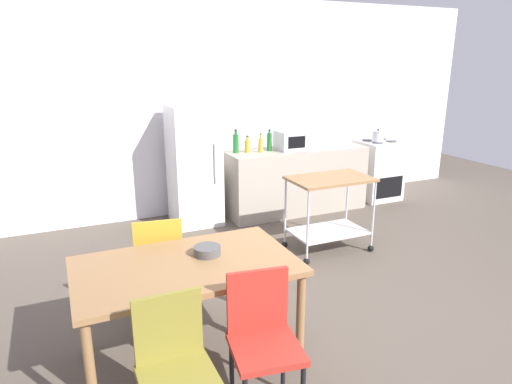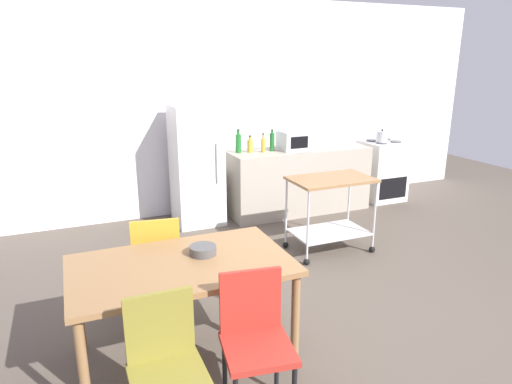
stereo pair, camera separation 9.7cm
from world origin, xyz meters
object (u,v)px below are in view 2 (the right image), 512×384
object	(u,v)px
chair_red	(255,335)
stove_oven	(381,170)
chair_olive	(166,364)
bottle_hot_sauce	(250,146)
fruit_bowl	(203,250)
kettle	(382,136)
bottle_soda	(272,142)
bottle_olive_oil	(263,145)
chair_mustard	(156,258)
dining_table	(182,273)
kitchen_cart	(330,202)
bottle_sparkling_water	(238,143)
refrigerator	(196,165)
microwave	(296,140)

from	to	relation	value
chair_red	stove_oven	world-z (taller)	stove_oven
chair_olive	bottle_hot_sauce	distance (m)	3.92
chair_olive	fruit_bowl	size ratio (longest dim) A/B	4.60
chair_olive	kettle	world-z (taller)	kettle
bottle_hot_sauce	bottle_soda	distance (m)	0.32
bottle_olive_oil	fruit_bowl	size ratio (longest dim) A/B	1.30
chair_olive	stove_oven	world-z (taller)	stove_oven
chair_red	chair_mustard	distance (m)	1.36
dining_table	bottle_soda	distance (m)	3.30
chair_olive	kitchen_cart	bearing A→B (deg)	40.81
chair_olive	bottle_sparkling_water	bearing A→B (deg)	62.99
bottle_sparkling_water	bottle_soda	size ratio (longest dim) A/B	1.07
refrigerator	kettle	distance (m)	2.80
fruit_bowl	bottle_soda	bearing A→B (deg)	56.04
chair_red	chair_olive	xyz separation A→B (m)	(-0.54, -0.06, 0.00)
stove_oven	bottle_soda	xyz separation A→B (m)	(-1.85, 0.01, 0.57)
kitchen_cart	fruit_bowl	xyz separation A→B (m)	(-1.81, -1.17, 0.21)
chair_mustard	kettle	distance (m)	4.20
bottle_hot_sauce	fruit_bowl	world-z (taller)	bottle_hot_sauce
kitchen_cart	bottle_sparkling_water	distance (m)	1.63
dining_table	fruit_bowl	size ratio (longest dim) A/B	7.76
kitchen_cart	bottle_hot_sauce	bearing A→B (deg)	104.71
dining_table	microwave	bearing A→B (deg)	49.15
bottle_olive_oil	bottle_soda	bearing A→B (deg)	15.15
bottle_sparkling_water	kettle	size ratio (longest dim) A/B	1.29
chair_mustard	bottle_soda	world-z (taller)	bottle_soda
chair_mustard	refrigerator	size ratio (longest dim) A/B	0.57
refrigerator	bottle_soda	world-z (taller)	refrigerator
chair_red	bottle_hot_sauce	distance (m)	3.64
chair_olive	bottle_hot_sauce	world-z (taller)	bottle_hot_sauce
kitchen_cart	microwave	size ratio (longest dim) A/B	1.98
bottle_sparkling_water	kettle	bearing A→B (deg)	-4.43
dining_table	kettle	bearing A→B (deg)	34.90
bottle_hot_sauce	fruit_bowl	xyz separation A→B (m)	(-1.43, -2.61, -0.21)
bottle_sparkling_water	kettle	world-z (taller)	bottle_sparkling_water
chair_red	chair_olive	distance (m)	0.55
bottle_soda	kettle	size ratio (longest dim) A/B	1.21
fruit_bowl	microwave	bearing A→B (deg)	50.63
chair_olive	stove_oven	distance (m)	5.27
refrigerator	dining_table	bearing A→B (deg)	-107.78
kitchen_cart	bottle_olive_oil	bearing A→B (deg)	98.85
bottle_sparkling_water	kitchen_cart	bearing A→B (deg)	-70.18
bottle_olive_oil	dining_table	bearing A→B (deg)	-124.04
bottle_olive_oil	kitchen_cart	bearing A→B (deg)	-81.15
chair_red	bottle_hot_sauce	bearing A→B (deg)	76.83
chair_red	kettle	size ratio (longest dim) A/B	3.71
bottle_sparkling_water	bottle_hot_sauce	distance (m)	0.16
refrigerator	fruit_bowl	xyz separation A→B (m)	(-0.70, -2.65, 0.01)
refrigerator	kettle	xyz separation A→B (m)	(2.78, -0.18, 0.23)
chair_mustard	kettle	size ratio (longest dim) A/B	3.71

